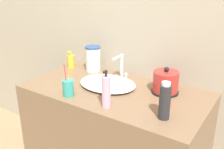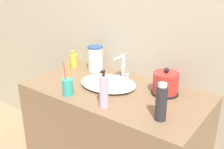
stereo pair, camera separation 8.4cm
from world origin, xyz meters
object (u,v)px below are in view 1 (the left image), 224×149
(electric_kettle, at_px, (166,83))
(mouthwash_bottle, at_px, (165,101))
(lotion_bottle, at_px, (106,92))
(faucet, at_px, (121,66))
(toothbrush_cup, at_px, (68,88))
(shampoo_bottle, at_px, (71,61))
(water_pitcher, at_px, (93,59))

(electric_kettle, xyz_separation_m, mouthwash_bottle, (0.12, -0.30, 0.03))
(electric_kettle, xyz_separation_m, lotion_bottle, (-0.20, -0.37, 0.03))
(faucet, height_order, electric_kettle, faucet)
(toothbrush_cup, bearing_deg, shampoo_bottle, 130.16)
(faucet, relative_size, water_pitcher, 0.91)
(electric_kettle, height_order, mouthwash_bottle, mouthwash_bottle)
(mouthwash_bottle, bearing_deg, electric_kettle, 111.56)
(lotion_bottle, distance_m, shampoo_bottle, 0.74)
(lotion_bottle, bearing_deg, electric_kettle, 61.25)
(faucet, height_order, toothbrush_cup, toothbrush_cup)
(faucet, xyz_separation_m, shampoo_bottle, (-0.47, -0.02, -0.05))
(toothbrush_cup, relative_size, mouthwash_bottle, 1.07)
(electric_kettle, relative_size, toothbrush_cup, 0.79)
(shampoo_bottle, distance_m, mouthwash_bottle, 1.00)
(lotion_bottle, relative_size, mouthwash_bottle, 1.09)
(faucet, height_order, water_pitcher, water_pitcher)
(toothbrush_cup, xyz_separation_m, lotion_bottle, (0.28, 0.00, 0.04))
(faucet, relative_size, shampoo_bottle, 1.30)
(mouthwash_bottle, relative_size, water_pitcher, 1.05)
(faucet, xyz_separation_m, toothbrush_cup, (-0.12, -0.43, -0.04))
(electric_kettle, height_order, lotion_bottle, lotion_bottle)
(faucet, bearing_deg, lotion_bottle, -69.27)
(toothbrush_cup, bearing_deg, electric_kettle, 37.55)
(toothbrush_cup, height_order, mouthwash_bottle, toothbrush_cup)
(faucet, bearing_deg, shampoo_bottle, -177.55)
(electric_kettle, relative_size, lotion_bottle, 0.78)
(toothbrush_cup, xyz_separation_m, mouthwash_bottle, (0.60, 0.07, 0.04))
(toothbrush_cup, bearing_deg, faucet, 73.97)
(mouthwash_bottle, distance_m, water_pitcher, 0.83)
(lotion_bottle, height_order, water_pitcher, lotion_bottle)
(electric_kettle, relative_size, mouthwash_bottle, 0.85)
(toothbrush_cup, xyz_separation_m, water_pitcher, (-0.14, 0.44, 0.04))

